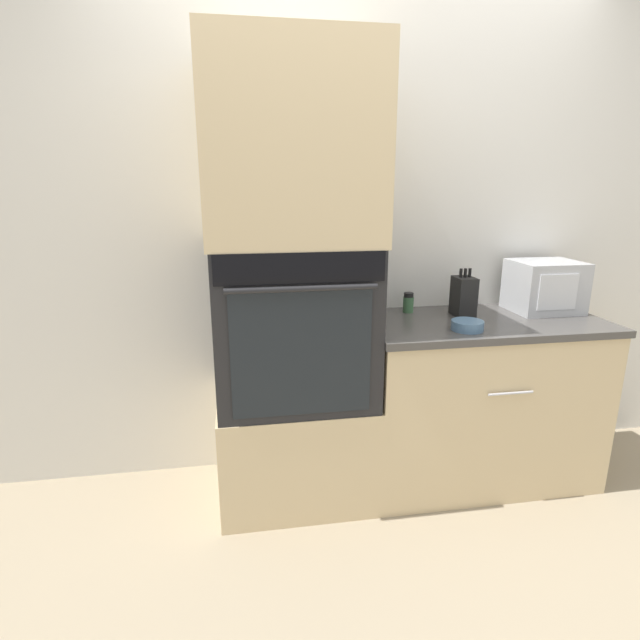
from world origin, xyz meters
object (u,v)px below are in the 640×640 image
wall_oven (294,322)px  condiment_jar_mid (466,298)px  microwave (545,286)px  bowl (467,325)px  knife_block (464,296)px  condiment_jar_near (408,303)px

wall_oven → condiment_jar_mid: 1.02m
microwave → wall_oven: bearing=-175.4°
condiment_jar_mid → bowl: bearing=-114.2°
knife_block → wall_oven: bearing=-174.2°
wall_oven → knife_block: bearing=5.8°
microwave → condiment_jar_mid: 0.40m
microwave → knife_block: bearing=-177.8°
condiment_jar_near → condiment_jar_mid: size_ratio=1.01×
condiment_jar_near → microwave: bearing=-7.2°
wall_oven → bowl: (0.80, -0.16, -0.01)m
knife_block → condiment_jar_mid: knife_block is taller
wall_oven → knife_block: wall_oven is taller
bowl → condiment_jar_mid: size_ratio=1.43×
bowl → condiment_jar_near: condiment_jar_near is taller
wall_oven → condiment_jar_near: wall_oven is taller
condiment_jar_mid → knife_block: bearing=-120.0°
microwave → knife_block: microwave is taller
wall_oven → bowl: bearing=-11.7°
knife_block → bowl: 0.28m
bowl → condiment_jar_mid: 0.47m
wall_oven → bowl: size_ratio=4.95×
wall_oven → microwave: (1.35, 0.11, 0.10)m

